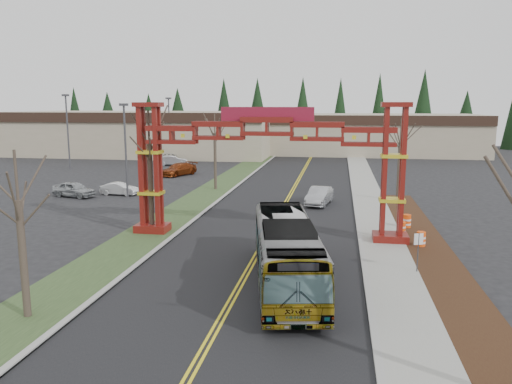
% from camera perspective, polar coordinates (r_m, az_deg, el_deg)
% --- Properties ---
extents(ground, '(200.00, 200.00, 0.00)m').
position_cam_1_polar(ground, '(17.10, -8.08, -20.92)').
color(ground, black).
rests_on(ground, ground).
extents(road, '(12.00, 110.00, 0.02)m').
position_cam_1_polar(road, '(40.19, 2.67, -2.61)').
color(road, black).
rests_on(road, ground).
extents(lane_line_left, '(0.12, 100.00, 0.01)m').
position_cam_1_polar(lane_line_left, '(40.20, 2.50, -2.58)').
color(lane_line_left, yellow).
rests_on(lane_line_left, road).
extents(lane_line_right, '(0.12, 100.00, 0.01)m').
position_cam_1_polar(lane_line_right, '(40.17, 2.84, -2.59)').
color(lane_line_right, yellow).
rests_on(lane_line_right, road).
extents(curb_right, '(0.30, 110.00, 0.15)m').
position_cam_1_polar(curb_right, '(39.94, 11.47, -2.78)').
color(curb_right, '#9F9E99').
rests_on(curb_right, ground).
extents(sidewalk_right, '(2.60, 110.00, 0.14)m').
position_cam_1_polar(sidewalk_right, '(40.02, 13.55, -2.84)').
color(sidewalk_right, gray).
rests_on(sidewalk_right, ground).
extents(landscape_strip, '(2.60, 50.00, 0.12)m').
position_cam_1_polar(landscape_strip, '(26.09, 21.62, -10.23)').
color(landscape_strip, '#321910').
rests_on(landscape_strip, ground).
extents(grass_median, '(4.00, 110.00, 0.08)m').
position_cam_1_polar(grass_median, '(41.86, -8.28, -2.15)').
color(grass_median, '#2B4020').
rests_on(grass_median, ground).
extents(curb_left, '(0.30, 110.00, 0.15)m').
position_cam_1_polar(curb_left, '(41.33, -5.84, -2.20)').
color(curb_left, '#9F9E99').
rests_on(curb_left, ground).
extents(gateway_arch, '(18.20, 1.60, 8.90)m').
position_cam_1_polar(gateway_arch, '(32.40, 1.27, 5.06)').
color(gateway_arch, '#63110D').
rests_on(gateway_arch, ground).
extents(retail_building_west, '(46.00, 22.30, 7.50)m').
position_cam_1_polar(retail_building_west, '(92.75, -12.54, 6.65)').
color(retail_building_west, tan).
rests_on(retail_building_west, ground).
extents(retail_building_east, '(38.00, 20.30, 7.00)m').
position_cam_1_polar(retail_building_east, '(94.21, 12.82, 6.54)').
color(retail_building_east, tan).
rests_on(retail_building_east, ground).
extents(conifer_treeline, '(116.10, 5.60, 13.00)m').
position_cam_1_polar(conifer_treeline, '(106.06, 7.20, 8.67)').
color(conifer_treeline, black).
rests_on(conifer_treeline, ground).
extents(transit_bus, '(4.84, 12.02, 3.26)m').
position_cam_1_polar(transit_bus, '(24.59, 3.47, -6.88)').
color(transit_bus, '#94979B').
rests_on(transit_bus, ground).
extents(silver_sedan, '(2.43, 4.94, 1.56)m').
position_cam_1_polar(silver_sedan, '(44.45, 7.25, -0.45)').
color(silver_sedan, '#A5A8AD').
rests_on(silver_sedan, ground).
extents(parked_car_near_a, '(4.68, 2.84, 1.49)m').
position_cam_1_polar(parked_car_near_a, '(50.84, -20.08, 0.30)').
color(parked_car_near_a, '#9BA0A3').
rests_on(parked_car_near_a, ground).
extents(parked_car_near_b, '(3.77, 1.50, 1.22)m').
position_cam_1_polar(parked_car_near_b, '(50.61, -15.35, 0.36)').
color(parked_car_near_b, white).
rests_on(parked_car_near_b, ground).
extents(parked_car_mid_a, '(4.14, 5.72, 1.54)m').
position_cam_1_polar(parked_car_mid_a, '(63.07, -8.83, 2.58)').
color(parked_car_mid_a, maroon).
rests_on(parked_car_mid_a, ground).
extents(parked_car_far_a, '(4.64, 3.18, 1.45)m').
position_cam_1_polar(parked_car_far_a, '(73.78, -9.59, 3.58)').
color(parked_car_far_a, '#B1B4BA').
rests_on(parked_car_far_a, ground).
extents(parked_car_far_b, '(4.02, 5.75, 1.46)m').
position_cam_1_polar(parked_car_far_b, '(76.49, -9.90, 3.80)').
color(parked_car_far_b, silver).
rests_on(parked_car_far_b, ground).
extents(bare_tree_median_near, '(3.09, 3.09, 7.01)m').
position_cam_1_polar(bare_tree_median_near, '(22.08, -25.53, -0.96)').
color(bare_tree_median_near, '#382D26').
rests_on(bare_tree_median_near, ground).
extents(bare_tree_median_mid, '(3.40, 3.40, 8.36)m').
position_cam_1_polar(bare_tree_median_mid, '(34.41, -12.10, 5.29)').
color(bare_tree_median_mid, '#382D26').
rests_on(bare_tree_median_mid, ground).
extents(bare_tree_median_far, '(3.00, 3.00, 7.85)m').
position_cam_1_polar(bare_tree_median_far, '(51.55, -4.73, 6.68)').
color(bare_tree_median_far, '#382D26').
rests_on(bare_tree_median_far, ground).
extents(bare_tree_right_far, '(3.22, 3.22, 7.53)m').
position_cam_1_polar(bare_tree_right_far, '(46.58, 16.17, 5.41)').
color(bare_tree_right_far, '#382D26').
rests_on(bare_tree_right_far, ground).
extents(light_pole_near, '(0.77, 0.38, 8.86)m').
position_cam_1_polar(light_pole_near, '(48.59, -14.70, 5.37)').
color(light_pole_near, '#3F3F44').
rests_on(light_pole_near, ground).
extents(light_pole_mid, '(0.88, 0.44, 10.12)m').
position_cam_1_polar(light_pole_mid, '(72.77, -20.75, 7.05)').
color(light_pole_mid, '#3F3F44').
rests_on(light_pole_mid, ground).
extents(light_pole_far, '(0.85, 0.43, 9.84)m').
position_cam_1_polar(light_pole_far, '(80.35, -9.89, 7.64)').
color(light_pole_far, '#3F3F44').
rests_on(light_pole_far, ground).
extents(street_sign, '(0.48, 0.21, 2.19)m').
position_cam_1_polar(street_sign, '(27.30, 18.06, -5.78)').
color(street_sign, '#3F3F44').
rests_on(street_sign, ground).
extents(barrel_south, '(0.55, 0.55, 1.02)m').
position_cam_1_polar(barrel_south, '(32.58, 18.34, -5.21)').
color(barrel_south, '#FE4F0E').
rests_on(barrel_south, ground).
extents(barrel_mid, '(0.53, 0.53, 0.99)m').
position_cam_1_polar(barrel_mid, '(35.02, 16.30, -4.08)').
color(barrel_mid, '#FE4F0E').
rests_on(barrel_mid, ground).
extents(barrel_north, '(0.57, 0.57, 1.05)m').
position_cam_1_polar(barrel_north, '(37.09, 16.86, -3.28)').
color(barrel_north, '#FE4F0E').
rests_on(barrel_north, ground).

